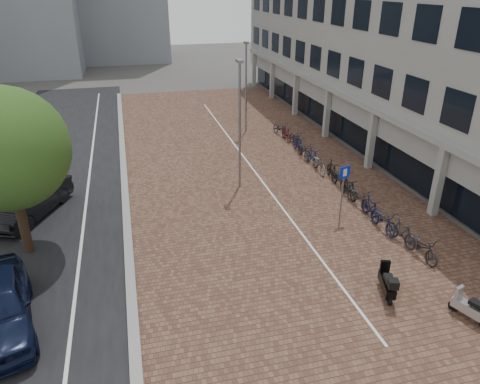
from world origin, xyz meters
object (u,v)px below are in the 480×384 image
at_px(parking_sign, 343,184).
at_px(scooter_back, 472,307).
at_px(scooter_mid, 387,282).
at_px(car_dark, 29,200).

bearing_deg(parking_sign, scooter_back, -97.42).
height_order(scooter_mid, parking_sign, parking_sign).
distance_m(car_dark, scooter_back, 18.54).
bearing_deg(car_dark, scooter_back, -12.34).
bearing_deg(scooter_back, scooter_mid, 115.67).
height_order(car_dark, parking_sign, parking_sign).
xyz_separation_m(scooter_mid, scooter_back, (1.92, -1.85, -0.02)).
bearing_deg(scooter_mid, car_dark, 162.79).
distance_m(car_dark, scooter_mid, 15.90).
distance_m(scooter_back, parking_sign, 7.40).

